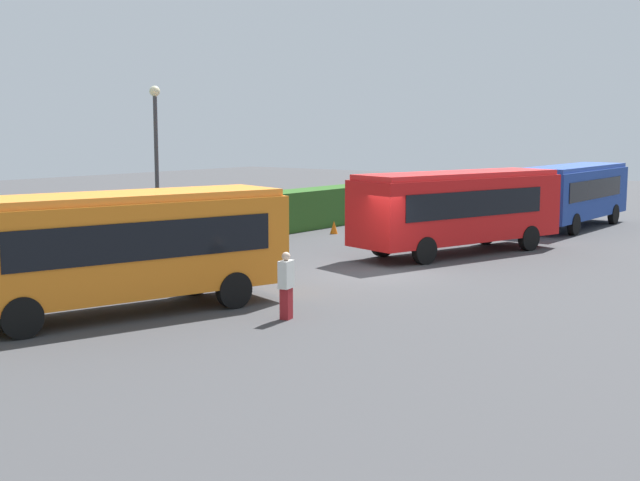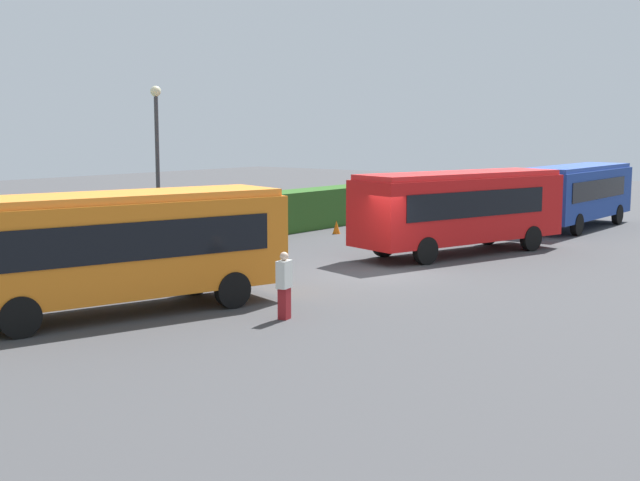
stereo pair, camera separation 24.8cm
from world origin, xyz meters
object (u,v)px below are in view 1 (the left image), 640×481
person_far (429,220)px  traffic_cone (334,227)px  person_right (286,284)px  bus_orange (116,245)px  bus_red (458,207)px  lamppost (156,158)px  bus_blue (574,192)px

person_far → traffic_cone: 5.43m
person_right → traffic_cone: person_right is taller
bus_orange → traffic_cone: size_ratio=15.78×
bus_orange → person_far: (16.33, 0.09, -0.79)m
bus_red → lamppost: size_ratio=1.52×
bus_blue → person_far: 9.90m
bus_red → bus_orange: bearing=-171.5°
bus_orange → bus_blue: bearing=-168.6°
bus_blue → person_right: bearing=-176.9°
traffic_cone → lamppost: (-11.49, -0.96, 3.54)m
person_right → lamppost: 9.43m
person_right → lamppost: size_ratio=0.28×
bus_orange → lamppost: 7.34m
person_right → person_far: (14.10, 3.97, 0.12)m
bus_orange → traffic_cone: 17.87m
bus_blue → traffic_cone: (-8.92, 7.86, -1.45)m
person_far → lamppost: lamppost is taller
bus_orange → bus_blue: 25.99m
bus_orange → lamppost: size_ratio=1.52×
bus_blue → lamppost: 21.65m
person_far → traffic_cone: (0.63, 5.34, -0.74)m
bus_orange → bus_red: 15.07m
bus_orange → person_far: bearing=-162.9°
person_right → person_far: person_far is taller
bus_red → lamppost: lamppost is taller
person_right → traffic_cone: (14.73, 9.31, -0.61)m
traffic_cone → lamppost: bearing=-175.2°
bus_orange → person_right: bearing=136.7°
person_far → bus_blue: bearing=-67.7°
traffic_cone → lamppost: 12.07m
person_far → lamppost: (-10.87, 4.38, 2.80)m
bus_red → lamppost: 11.65m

